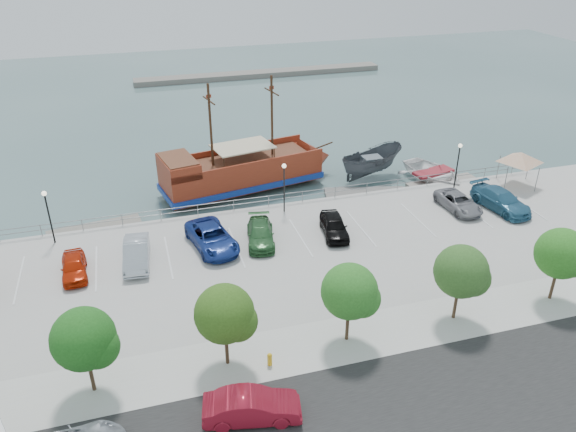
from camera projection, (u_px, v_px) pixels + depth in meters
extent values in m
plane|color=#3E5B5A|center=(308.00, 262.00, 41.74)|extent=(160.00, 160.00, 0.00)
cube|color=black|center=(410.00, 412.00, 27.72)|extent=(100.00, 8.00, 0.04)
cube|color=silver|center=(362.00, 336.00, 32.80)|extent=(100.00, 4.00, 0.05)
cylinder|color=slate|center=(280.00, 195.00, 47.44)|extent=(50.00, 0.06, 0.06)
cylinder|color=slate|center=(280.00, 199.00, 47.62)|extent=(50.00, 0.06, 0.06)
cube|color=slate|center=(260.00, 74.00, 90.64)|extent=(40.00, 3.00, 0.80)
cube|color=maroon|center=(242.00, 173.00, 52.08)|extent=(15.22, 7.31, 2.37)
cube|color=navy|center=(242.00, 180.00, 52.44)|extent=(15.54, 7.64, 0.55)
cone|color=maroon|center=(317.00, 158.00, 55.37)|extent=(3.72, 4.87, 4.38)
cube|color=maroon|center=(178.00, 166.00, 48.79)|extent=(3.57, 5.01, 1.28)
cube|color=brown|center=(178.00, 159.00, 48.47)|extent=(3.32, 4.62, 0.11)
cube|color=brown|center=(246.00, 159.00, 51.68)|extent=(12.43, 6.25, 0.14)
cube|color=maroon|center=(232.00, 150.00, 53.08)|extent=(14.37, 3.01, 0.64)
cube|color=maroon|center=(251.00, 166.00, 49.65)|extent=(14.37, 3.01, 0.64)
cylinder|color=#382111|center=(272.00, 116.00, 51.07)|extent=(0.26, 0.26, 7.49)
cylinder|color=#382111|center=(211.00, 126.00, 48.64)|extent=(0.26, 0.26, 7.49)
cylinder|color=#382111|center=(272.00, 92.00, 50.00)|extent=(0.66, 2.71, 0.13)
cylinder|color=#382111|center=(209.00, 101.00, 47.57)|extent=(0.66, 2.71, 0.13)
cube|color=beige|center=(243.00, 146.00, 50.95)|extent=(5.87, 4.43, 0.11)
cylinder|color=#382111|center=(322.00, 146.00, 55.12)|extent=(2.26, 0.58, 0.54)
imported|color=#464B51|center=(371.00, 165.00, 54.55)|extent=(7.67, 4.82, 2.78)
imported|color=white|center=(433.00, 176.00, 53.98)|extent=(6.42, 7.91, 1.44)
cube|color=gray|center=(95.00, 230.00, 45.62)|extent=(7.62, 3.16, 0.42)
cube|color=slate|center=(366.00, 194.00, 51.58)|extent=(7.76, 3.89, 0.43)
cube|color=gray|center=(443.00, 184.00, 53.59)|extent=(7.26, 2.63, 0.41)
cylinder|color=slate|center=(498.00, 167.00, 52.26)|extent=(0.09, 0.09, 2.28)
cylinder|color=slate|center=(528.00, 168.00, 52.07)|extent=(0.09, 0.09, 2.28)
cylinder|color=slate|center=(506.00, 179.00, 49.89)|extent=(0.09, 0.09, 2.28)
cylinder|color=slate|center=(537.00, 180.00, 49.70)|extent=(0.09, 0.09, 2.28)
pyramid|color=silver|center=(522.00, 152.00, 50.03)|extent=(5.62, 5.62, 0.93)
imported|color=maroon|center=(252.00, 407.00, 27.04)|extent=(4.99, 2.56, 1.57)
cylinder|color=gold|center=(270.00, 361.00, 30.52)|extent=(0.26, 0.26, 0.65)
sphere|color=gold|center=(270.00, 356.00, 30.35)|extent=(0.28, 0.28, 0.28)
cylinder|color=black|center=(50.00, 219.00, 41.34)|extent=(0.12, 0.12, 4.00)
sphere|color=#FFF2CC|center=(44.00, 193.00, 40.36)|extent=(0.36, 0.36, 0.36)
cylinder|color=black|center=(284.00, 190.00, 45.84)|extent=(0.12, 0.12, 4.00)
sphere|color=#FFF2CC|center=(284.00, 166.00, 44.86)|extent=(0.36, 0.36, 0.36)
cylinder|color=black|center=(457.00, 168.00, 49.84)|extent=(0.12, 0.12, 4.00)
sphere|color=#FFF2CC|center=(460.00, 146.00, 48.86)|extent=(0.36, 0.36, 0.36)
cylinder|color=#473321|center=(91.00, 374.00, 28.54)|extent=(0.20, 0.20, 2.20)
sphere|color=#194F16|center=(83.00, 339.00, 27.46)|extent=(3.20, 3.20, 3.20)
sphere|color=#194F16|center=(97.00, 347.00, 27.54)|extent=(2.20, 2.20, 2.20)
cylinder|color=#473321|center=(227.00, 348.00, 30.29)|extent=(0.20, 0.20, 2.20)
sphere|color=#2B4E15|center=(224.00, 314.00, 29.21)|extent=(3.20, 3.20, 3.20)
sphere|color=#2B4E15|center=(237.00, 321.00, 29.29)|extent=(2.20, 2.20, 2.20)
cylinder|color=#473321|center=(347.00, 324.00, 32.04)|extent=(0.20, 0.20, 2.20)
sphere|color=#26611E|center=(349.00, 291.00, 30.96)|extent=(3.20, 3.20, 3.20)
sphere|color=#26611E|center=(361.00, 298.00, 31.04)|extent=(2.20, 2.20, 2.20)
cylinder|color=#473321|center=(456.00, 303.00, 33.79)|extent=(0.20, 0.20, 2.20)
sphere|color=#2B501F|center=(461.00, 271.00, 32.71)|extent=(3.20, 3.20, 3.20)
sphere|color=#2B501F|center=(472.00, 278.00, 32.79)|extent=(2.20, 2.20, 2.20)
cylinder|color=#473321|center=(553.00, 284.00, 35.54)|extent=(0.20, 0.20, 2.20)
sphere|color=#25631B|center=(561.00, 253.00, 34.46)|extent=(3.20, 3.20, 3.20)
sphere|color=#25631B|center=(571.00, 260.00, 34.54)|extent=(2.20, 2.20, 2.20)
imported|color=red|center=(74.00, 266.00, 38.10)|extent=(1.87, 4.15, 1.38)
imported|color=#ABB4BE|center=(136.00, 253.00, 39.40)|extent=(2.09, 4.99, 1.60)
imported|color=navy|center=(212.00, 238.00, 41.33)|extent=(3.74, 6.22, 1.62)
imported|color=#2B6030|center=(261.00, 234.00, 42.02)|extent=(2.84, 5.12, 1.40)
imported|color=black|center=(334.00, 226.00, 43.00)|extent=(2.48, 4.68, 1.52)
imported|color=gray|center=(458.00, 202.00, 46.79)|extent=(2.48, 4.92, 1.33)
imported|color=#2C6585|center=(501.00, 200.00, 46.78)|extent=(3.26, 6.00, 1.65)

